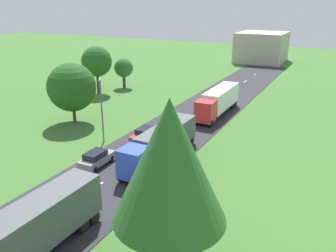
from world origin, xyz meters
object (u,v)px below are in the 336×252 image
truck_lead (23,234)px  truck_second (161,143)px  tree_oak (97,61)px  distant_building (261,47)px  tree_pine (169,162)px  truck_third (218,100)px  tree_maple (72,87)px  car_fourth (144,133)px  lamppost_second (102,107)px  car_third (96,158)px  tree_birch (124,68)px

truck_lead → truck_second: bearing=88.9°
truck_lead → tree_oak: tree_oak is taller
tree_oak → distant_building: size_ratio=0.63×
tree_oak → tree_pine: size_ratio=0.75×
truck_third → tree_maple: (-16.46, -12.52, 2.84)m
car_fourth → lamppost_second: 6.02m
truck_third → car_fourth: size_ratio=2.79×
truck_second → tree_pine: 17.24m
truck_lead → car_third: bearing=110.0°
car_third → distant_building: 73.57m
car_third → tree_oak: 31.16m
tree_birch → car_fourth: bearing=-51.1°
truck_second → tree_maple: 17.63m
tree_birch → distant_building: bearing=69.3°
lamppost_second → tree_birch: bearing=118.9°
lamppost_second → truck_third: bearing=62.4°
truck_lead → tree_pine: (8.51, 3.43, 5.40)m
tree_pine → truck_third: bearing=104.4°
truck_third → tree_pine: (8.24, -32.03, 5.44)m
truck_third → distant_building: bearing=96.4°
truck_second → car_fourth: size_ratio=2.84×
truck_lead → tree_birch: tree_birch is taller
truck_third → distant_building: 51.76m
car_third → car_fourth: (0.55, 8.51, -0.07)m
truck_third → tree_oak: bearing=174.4°
truck_lead → tree_birch: (-21.87, 43.65, 1.61)m
tree_birch → car_third: bearing=-60.7°
tree_maple → tree_oak: bearing=116.5°
tree_maple → tree_pine: 31.58m
lamppost_second → distant_building: size_ratio=0.57×
tree_oak → tree_maple: bearing=-63.5°
tree_oak → tree_pine: tree_pine is taller
truck_third → tree_birch: 23.67m
truck_second → truck_lead: bearing=-91.1°
truck_lead → lamppost_second: 20.91m
truck_third → tree_oak: 24.24m
truck_lead → tree_pine: 10.65m
truck_second → distant_building: distant_building is taller
car_third → car_fourth: car_third is taller
truck_third → tree_pine: tree_pine is taller
car_fourth → lamppost_second: lamppost_second is taller
lamppost_second → car_fourth: bearing=35.0°
car_fourth → distant_building: distant_building is taller
car_fourth → distant_building: bearing=91.1°
car_third → tree_oak: (-18.72, 24.43, 4.90)m
truck_lead → truck_second: truck_lead is taller
car_fourth → tree_birch: size_ratio=0.78×
distant_building → truck_lead: bearing=-86.4°
truck_second → tree_birch: bearing=130.4°
tree_pine → tree_maple: bearing=141.7°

